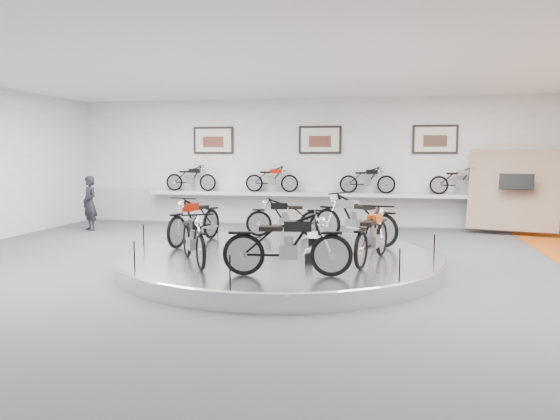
% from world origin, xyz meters
% --- Properties ---
extents(floor, '(16.00, 16.00, 0.00)m').
position_xyz_m(floor, '(0.00, 0.00, 0.00)').
color(floor, '#525254').
rests_on(floor, ground).
extents(ceiling, '(16.00, 16.00, 0.00)m').
position_xyz_m(ceiling, '(0.00, 0.00, 4.00)').
color(ceiling, white).
rests_on(ceiling, wall_back).
extents(wall_back, '(16.00, 0.00, 16.00)m').
position_xyz_m(wall_back, '(0.00, 7.00, 2.00)').
color(wall_back, white).
rests_on(wall_back, floor).
extents(wall_front, '(16.00, 0.00, 16.00)m').
position_xyz_m(wall_front, '(0.00, -7.00, 2.00)').
color(wall_front, white).
rests_on(wall_front, floor).
extents(dado_band, '(15.68, 0.04, 1.10)m').
position_xyz_m(dado_band, '(0.00, 6.98, 0.55)').
color(dado_band, '#BCBCBA').
rests_on(dado_band, floor).
extents(display_platform, '(6.40, 6.40, 0.30)m').
position_xyz_m(display_platform, '(0.00, 0.30, 0.15)').
color(display_platform, silver).
rests_on(display_platform, floor).
extents(platform_rim, '(6.40, 6.40, 0.10)m').
position_xyz_m(platform_rim, '(0.00, 0.30, 0.27)').
color(platform_rim, '#B2B2BA').
rests_on(platform_rim, display_platform).
extents(shelf, '(11.00, 0.55, 0.10)m').
position_xyz_m(shelf, '(0.00, 6.70, 1.00)').
color(shelf, silver).
rests_on(shelf, wall_back).
extents(poster_left, '(1.35, 0.06, 0.88)m').
position_xyz_m(poster_left, '(-3.50, 6.96, 2.70)').
color(poster_left, silver).
rests_on(poster_left, wall_back).
extents(poster_center, '(1.35, 0.06, 0.88)m').
position_xyz_m(poster_center, '(0.00, 6.96, 2.70)').
color(poster_center, silver).
rests_on(poster_center, wall_back).
extents(poster_right, '(1.35, 0.06, 0.88)m').
position_xyz_m(poster_right, '(3.50, 6.96, 2.70)').
color(poster_right, silver).
rests_on(poster_right, wall_back).
extents(display_panel, '(2.56, 1.52, 2.30)m').
position_xyz_m(display_panel, '(5.60, 6.10, 1.25)').
color(display_panel, '#90765A').
rests_on(display_panel, floor).
extents(shelf_bike_a, '(1.22, 0.43, 0.73)m').
position_xyz_m(shelf_bike_a, '(-4.20, 6.70, 1.42)').
color(shelf_bike_a, black).
rests_on(shelf_bike_a, shelf).
extents(shelf_bike_b, '(1.22, 0.43, 0.73)m').
position_xyz_m(shelf_bike_b, '(-1.50, 6.70, 1.42)').
color(shelf_bike_b, '#971505').
rests_on(shelf_bike_b, shelf).
extents(shelf_bike_c, '(1.22, 0.43, 0.73)m').
position_xyz_m(shelf_bike_c, '(1.50, 6.70, 1.42)').
color(shelf_bike_c, black).
rests_on(shelf_bike_c, shelf).
extents(shelf_bike_d, '(1.22, 0.43, 0.73)m').
position_xyz_m(shelf_bike_d, '(4.20, 6.70, 1.42)').
color(shelf_bike_d, '#B5B6BA').
rests_on(shelf_bike_d, shelf).
extents(bike_a, '(1.95, 1.59, 1.11)m').
position_xyz_m(bike_a, '(1.38, 1.74, 0.86)').
color(bike_a, '#B5B6BA').
rests_on(bike_a, display_platform).
extents(bike_b, '(1.68, 0.80, 0.95)m').
position_xyz_m(bike_b, '(-0.28, 2.43, 0.77)').
color(bike_b, black).
rests_on(bike_b, display_platform).
extents(bike_c, '(0.99, 1.89, 1.06)m').
position_xyz_m(bike_c, '(-2.08, 1.10, 0.83)').
color(bike_c, '#971505').
rests_on(bike_c, display_platform).
extents(bike_d, '(1.31, 1.68, 0.95)m').
position_xyz_m(bike_d, '(-1.36, -0.99, 0.77)').
color(bike_d, black).
rests_on(bike_d, display_platform).
extents(bike_e, '(1.86, 0.85, 1.05)m').
position_xyz_m(bike_e, '(0.49, -1.68, 0.83)').
color(bike_e, black).
rests_on(bike_e, display_platform).
extents(bike_f, '(1.02, 1.83, 1.02)m').
position_xyz_m(bike_f, '(1.81, -0.31, 0.81)').
color(bike_f, '#C4450E').
rests_on(bike_f, display_platform).
extents(visitor, '(0.70, 0.66, 1.62)m').
position_xyz_m(visitor, '(-6.54, 4.46, 0.81)').
color(visitor, black).
rests_on(visitor, floor).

